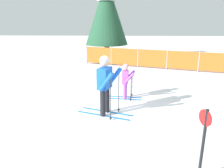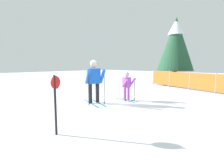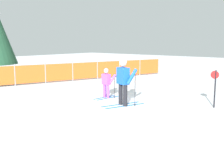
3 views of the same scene
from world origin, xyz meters
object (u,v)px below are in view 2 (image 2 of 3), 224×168
Objects in this scene: conifer_far at (176,43)px; trail_marker at (55,98)px; skier_child at (127,84)px; skier_adult at (94,78)px.

conifer_far is 11.70m from trail_marker.
skier_child is 0.24× the size of conifer_far.
conifer_far is (-1.08, 7.26, 2.41)m from skier_child.
skier_child is 0.93× the size of trail_marker.
conifer_far is 3.83× the size of trail_marker.
skier_child is (0.61, 1.34, -0.30)m from skier_adult.
skier_adult is at bearing 123.95° from trail_marker.
trail_marker is at bearing -78.69° from conifer_far.
skier_adult is 3.20m from trail_marker.
trail_marker reaches higher than skier_child.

